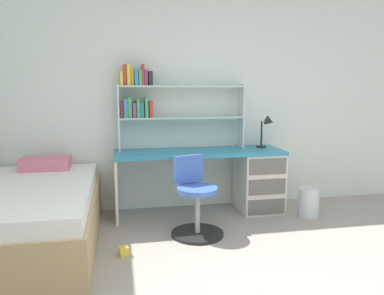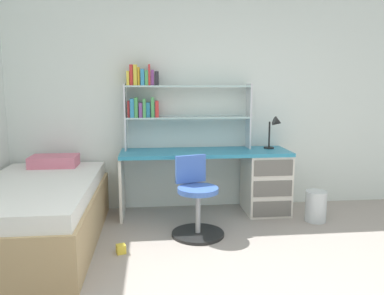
# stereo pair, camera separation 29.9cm
# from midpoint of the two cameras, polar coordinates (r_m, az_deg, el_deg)

# --- Properties ---
(room_shell) EXTENTS (5.49, 6.48, 2.57)m
(room_shell) POSITION_cam_midpoint_polar(r_m,az_deg,el_deg) (3.06, -20.04, 5.38)
(room_shell) COLOR silver
(room_shell) RESTS_ON ground_plane
(desk) EXTENTS (1.91, 0.57, 0.74)m
(desk) POSITION_cam_midpoint_polar(r_m,az_deg,el_deg) (4.49, 5.65, -4.35)
(desk) COLOR teal
(desk) RESTS_ON ground_plane
(bookshelf_hutch) EXTENTS (1.46, 0.22, 0.96)m
(bookshelf_hutch) POSITION_cam_midpoint_polar(r_m,az_deg,el_deg) (4.36, -6.92, 7.06)
(bookshelf_hutch) COLOR silver
(bookshelf_hutch) RESTS_ON desk
(desk_lamp) EXTENTS (0.20, 0.17, 0.38)m
(desk_lamp) POSITION_cam_midpoint_polar(r_m,az_deg,el_deg) (4.55, 9.46, 3.12)
(desk_lamp) COLOR black
(desk_lamp) RESTS_ON desk
(swivel_chair) EXTENTS (0.52, 0.52, 0.78)m
(swivel_chair) POSITION_cam_midpoint_polar(r_m,az_deg,el_deg) (3.79, -1.69, -8.58)
(swivel_chair) COLOR black
(swivel_chair) RESTS_ON ground_plane
(bed_platform) EXTENTS (1.09, 1.96, 0.71)m
(bed_platform) POSITION_cam_midpoint_polar(r_m,az_deg,el_deg) (3.80, -24.83, -9.55)
(bed_platform) COLOR tan
(bed_platform) RESTS_ON ground_plane
(waste_bin) EXTENTS (0.23, 0.23, 0.34)m
(waste_bin) POSITION_cam_midpoint_polar(r_m,az_deg,el_deg) (4.45, 15.28, -8.07)
(waste_bin) COLOR silver
(waste_bin) RESTS_ON ground_plane
(toy_block_yellow_1) EXTENTS (0.10, 0.10, 0.08)m
(toy_block_yellow_1) POSITION_cam_midpoint_polar(r_m,az_deg,el_deg) (3.50, -12.73, -15.02)
(toy_block_yellow_1) COLOR gold
(toy_block_yellow_1) RESTS_ON ground_plane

